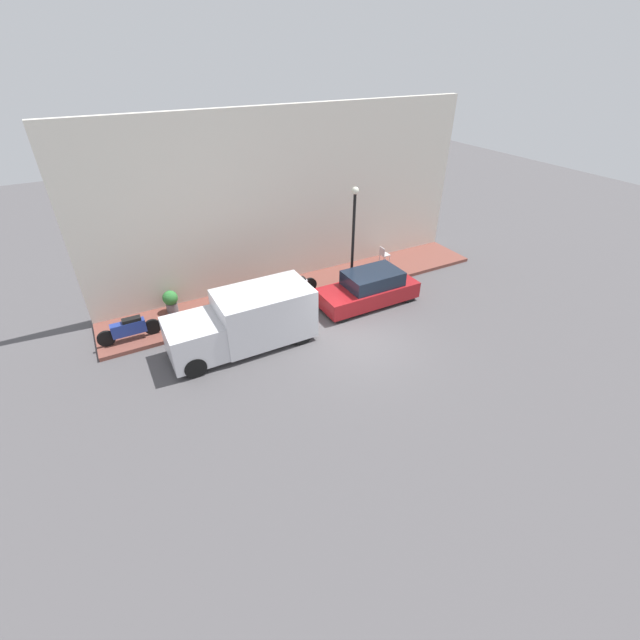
{
  "coord_description": "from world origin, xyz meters",
  "views": [
    {
      "loc": [
        -10.42,
        7.26,
        9.08
      ],
      "look_at": [
        1.1,
        1.02,
        0.6
      ],
      "focal_mm": 24.0,
      "sensor_mm": 36.0,
      "label": 1
    }
  ],
  "objects": [
    {
      "name": "parked_car",
      "position": [
        2.13,
        -1.81,
        0.66
      ],
      "size": [
        1.68,
        4.11,
        1.4
      ],
      "color": "maroon",
      "rests_on": "ground_plane"
    },
    {
      "name": "building_facade",
      "position": [
        5.72,
        0.0,
        3.61
      ],
      "size": [
        0.3,
        16.82,
        7.22
      ],
      "color": "silver",
      "rests_on": "ground_plane"
    },
    {
      "name": "scooter_silver",
      "position": [
        3.85,
        0.69,
        0.6
      ],
      "size": [
        0.3,
        1.97,
        0.79
      ],
      "color": "#B7B7BF",
      "rests_on": "sidewalk"
    },
    {
      "name": "streetlamp",
      "position": [
        3.54,
        -1.85,
        2.82
      ],
      "size": [
        0.29,
        0.29,
        4.3
      ],
      "color": "black",
      "rests_on": "sidewalk"
    },
    {
      "name": "delivery_van",
      "position": [
        1.72,
        3.68,
        1.02
      ],
      "size": [
        1.94,
        5.04,
        2.01
      ],
      "color": "silver",
      "rests_on": "ground_plane"
    },
    {
      "name": "motorcycle_blue",
      "position": [
        3.8,
        7.24,
        0.62
      ],
      "size": [
        0.3,
        2.16,
        0.85
      ],
      "color": "navy",
      "rests_on": "sidewalk"
    },
    {
      "name": "potted_plant",
      "position": [
        5.06,
        5.52,
        0.65
      ],
      "size": [
        0.58,
        0.58,
        0.9
      ],
      "color": "slate",
      "rests_on": "sidewalk"
    },
    {
      "name": "sidewalk",
      "position": [
        4.36,
        0.0,
        0.08
      ],
      "size": [
        2.42,
        16.82,
        0.16
      ],
      "color": "brown",
      "rests_on": "ground_plane"
    },
    {
      "name": "cafe_chair",
      "position": [
        4.72,
        -4.41,
        0.63
      ],
      "size": [
        0.4,
        0.4,
        0.82
      ],
      "color": "silver",
      "rests_on": "sidewalk"
    },
    {
      "name": "motorcycle_red",
      "position": [
        3.96,
        3.12,
        0.57
      ],
      "size": [
        0.3,
        1.98,
        0.75
      ],
      "color": "#B21E1E",
      "rests_on": "sidewalk"
    },
    {
      "name": "ground_plane",
      "position": [
        0.0,
        0.0,
        0.0
      ],
      "size": [
        60.0,
        60.0,
        0.0
      ],
      "primitive_type": "plane",
      "color": "#514F51"
    }
  ]
}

